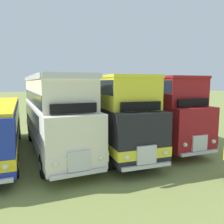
{
  "coord_description": "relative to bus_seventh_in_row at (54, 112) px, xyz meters",
  "views": [
    {
      "loc": [
        5.05,
        -13.89,
        4.11
      ],
      "look_at": [
        10.63,
        0.68,
        2.09
      ],
      "focal_mm": 36.16,
      "sensor_mm": 36.0,
      "label": 1
    }
  ],
  "objects": [
    {
      "name": "bus_ninth_in_row",
      "position": [
        6.58,
        0.31,
        0.11
      ],
      "size": [
        2.64,
        10.38,
        4.49
      ],
      "color": "maroon",
      "rests_on": "ground"
    },
    {
      "name": "bus_eighth_in_row",
      "position": [
        3.3,
        0.08,
        0.12
      ],
      "size": [
        2.87,
        11.38,
        4.49
      ],
      "color": "black",
      "rests_on": "ground"
    },
    {
      "name": "bus_seventh_in_row",
      "position": [
        0.0,
        0.0,
        0.0
      ],
      "size": [
        3.11,
        10.73,
        4.52
      ],
      "color": "silver",
      "rests_on": "ground"
    }
  ]
}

